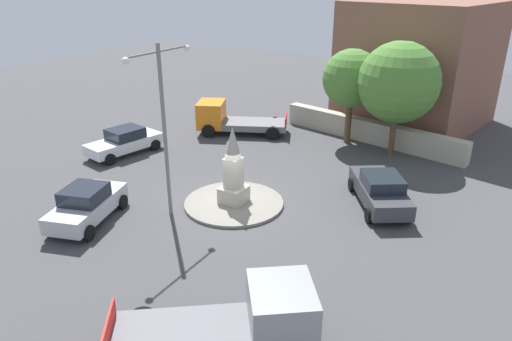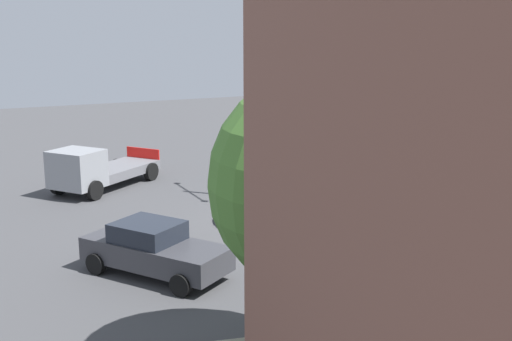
% 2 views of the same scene
% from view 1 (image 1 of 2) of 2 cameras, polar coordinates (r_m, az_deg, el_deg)
% --- Properties ---
extents(ground_plane, '(80.00, 80.00, 0.00)m').
position_cam_1_polar(ground_plane, '(21.45, -2.69, -4.13)').
color(ground_plane, '#424244').
extents(traffic_island, '(4.50, 4.50, 0.14)m').
position_cam_1_polar(traffic_island, '(21.42, -2.69, -3.96)').
color(traffic_island, gray).
rests_on(traffic_island, ground).
extents(monument, '(1.09, 1.09, 3.56)m').
position_cam_1_polar(monument, '(20.75, -2.77, -0.02)').
color(monument, '#B2AA99').
rests_on(monument, traffic_island).
extents(streetlamp, '(3.73, 0.28, 7.29)m').
position_cam_1_polar(streetlamp, '(19.35, -11.19, 6.73)').
color(streetlamp, slate).
rests_on(streetlamp, ground).
extents(car_dark_grey_parked_right, '(4.69, 3.88, 1.57)m').
position_cam_1_polar(car_dark_grey_parked_right, '(21.70, 14.79, -2.27)').
color(car_dark_grey_parked_right, '#38383D').
rests_on(car_dark_grey_parked_right, ground).
extents(car_white_far_side, '(4.61, 2.55, 1.51)m').
position_cam_1_polar(car_white_far_side, '(28.16, -15.64, 3.44)').
color(car_white_far_side, silver).
rests_on(car_white_far_side, ground).
extents(car_silver_waiting, '(4.29, 2.85, 1.60)m').
position_cam_1_polar(car_silver_waiting, '(20.91, -19.84, -3.90)').
color(car_silver_waiting, '#B7BABF').
rests_on(car_silver_waiting, ground).
extents(truck_grey_parked_left, '(4.89, 5.62, 2.03)m').
position_cam_1_polar(truck_grey_parked_left, '(13.42, -1.80, -18.00)').
color(truck_grey_parked_left, gray).
rests_on(truck_grey_parked_left, ground).
extents(truck_orange_near_island, '(4.30, 6.06, 2.06)m').
position_cam_1_polar(truck_orange_near_island, '(30.75, -3.25, 6.29)').
color(truck_orange_near_island, orange).
rests_on(truck_orange_near_island, ground).
extents(stone_boundary_wall, '(3.30, 11.99, 1.36)m').
position_cam_1_polar(stone_boundary_wall, '(29.96, 13.58, 4.66)').
color(stone_boundary_wall, '#B2AA99').
rests_on(stone_boundary_wall, ground).
extents(corner_building, '(10.20, 9.96, 8.07)m').
position_cam_1_polar(corner_building, '(34.23, 19.13, 12.11)').
color(corner_building, brown).
rests_on(corner_building, ground).
extents(tree_near_wall, '(3.45, 3.45, 5.69)m').
position_cam_1_polar(tree_near_wall, '(28.75, 11.52, 10.84)').
color(tree_near_wall, brown).
rests_on(tree_near_wall, ground).
extents(tree_mid_cluster, '(4.48, 4.48, 6.41)m').
position_cam_1_polar(tree_mid_cluster, '(27.31, 16.91, 10.15)').
color(tree_mid_cluster, brown).
rests_on(tree_mid_cluster, ground).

